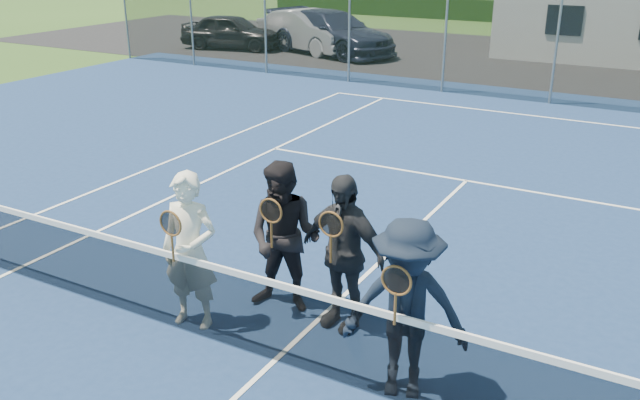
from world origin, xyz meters
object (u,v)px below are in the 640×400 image
object	(u,v)px
car_b	(309,31)
tennis_net	(274,317)
car_c	(331,33)
player_b	(285,238)
player_d	(406,310)
player_c	(342,252)
car_a	(232,32)
player_a	(190,251)

from	to	relation	value
car_b	tennis_net	size ratio (longest dim) A/B	0.41
car_c	player_b	world-z (taller)	player_b
tennis_net	player_d	bearing A→B (deg)	7.49
tennis_net	player_c	distance (m)	1.09
car_a	player_b	size ratio (longest dim) A/B	2.23
player_d	tennis_net	bearing A→B (deg)	-172.51
player_c	car_a	bearing A→B (deg)	129.40
car_a	player_d	distance (m)	22.32
car_a	player_a	world-z (taller)	player_a
car_a	player_b	world-z (taller)	player_b
car_a	player_c	world-z (taller)	player_c
player_b	player_d	distance (m)	2.00
tennis_net	player_c	size ratio (longest dim) A/B	6.49
tennis_net	player_c	bearing A→B (deg)	74.96
car_a	car_c	bearing A→B (deg)	-89.58
car_b	player_c	bearing A→B (deg)	-128.45
car_c	player_b	distance (m)	19.07
tennis_net	player_a	xyz separation A→B (m)	(-1.20, 0.19, 0.38)
player_b	player_d	size ratio (longest dim) A/B	1.00
car_b	tennis_net	xyz separation A→B (m)	(10.07, -18.14, -0.24)
car_a	car_c	world-z (taller)	car_c
car_b	car_c	xyz separation A→B (m)	(1.03, -0.10, 0.02)
car_a	car_c	size ratio (longest dim) A/B	0.72
player_c	player_d	distance (m)	1.35
car_c	player_b	bearing A→B (deg)	-134.69
car_c	player_d	size ratio (longest dim) A/B	3.08
car_b	player_c	size ratio (longest dim) A/B	2.64
car_b	player_d	world-z (taller)	player_d
car_c	player_d	distance (m)	20.66
player_a	player_b	size ratio (longest dim) A/B	1.00
player_a	player_d	distance (m)	2.55
tennis_net	player_b	world-z (taller)	player_b
tennis_net	player_a	size ratio (longest dim) A/B	6.49
car_a	player_c	bearing A→B (deg)	-151.66
car_b	player_b	xyz separation A→B (m)	(9.58, -17.14, 0.14)
car_a	player_d	bearing A→B (deg)	-150.84
car_a	car_c	distance (m)	4.11
car_a	player_b	bearing A→B (deg)	-153.26
car_a	player_d	size ratio (longest dim) A/B	2.23
player_a	player_b	distance (m)	1.08
car_c	player_a	size ratio (longest dim) A/B	3.08
car_b	car_a	bearing A→B (deg)	127.50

